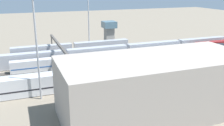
{
  "coord_description": "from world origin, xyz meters",
  "views": [
    {
      "loc": [
        24.85,
        82.08,
        27.31
      ],
      "look_at": [
        -4.05,
        5.62,
        2.5
      ],
      "focal_mm": 41.18,
      "sensor_mm": 36.0,
      "label": 1
    }
  ],
  "objects_px": {
    "train_on_track_4": "(153,57)",
    "signal_gantry": "(60,48)",
    "train_on_track_0": "(73,49)",
    "train_on_track_7": "(81,80)",
    "train_on_track_6": "(144,67)",
    "train_on_track_3": "(138,55)",
    "train_on_track_2": "(127,51)",
    "control_tower": "(109,31)",
    "light_mast_1": "(36,34)",
    "light_mast_0": "(88,7)",
    "maintenance_shed": "(157,86)"
  },
  "relations": [
    {
      "from": "train_on_track_7",
      "to": "light_mast_0",
      "type": "relative_size",
      "value": 3.19
    },
    {
      "from": "signal_gantry",
      "to": "train_on_track_4",
      "type": "bearing_deg",
      "value": 175.72
    },
    {
      "from": "maintenance_shed",
      "to": "control_tower",
      "type": "xyz_separation_m",
      "value": [
        -13.69,
        -67.59,
        0.22
      ]
    },
    {
      "from": "control_tower",
      "to": "train_on_track_6",
      "type": "bearing_deg",
      "value": 84.83
    },
    {
      "from": "light_mast_1",
      "to": "train_on_track_3",
      "type": "bearing_deg",
      "value": -148.94
    },
    {
      "from": "train_on_track_7",
      "to": "train_on_track_4",
      "type": "xyz_separation_m",
      "value": [
        -31.1,
        -15.0,
        -0.52
      ]
    },
    {
      "from": "train_on_track_7",
      "to": "maintenance_shed",
      "type": "distance_m",
      "value": 23.3
    },
    {
      "from": "train_on_track_4",
      "to": "maintenance_shed",
      "type": "bearing_deg",
      "value": 61.36
    },
    {
      "from": "control_tower",
      "to": "train_on_track_4",
      "type": "bearing_deg",
      "value": 98.76
    },
    {
      "from": "signal_gantry",
      "to": "train_on_track_0",
      "type": "bearing_deg",
      "value": -114.36
    },
    {
      "from": "light_mast_1",
      "to": "maintenance_shed",
      "type": "bearing_deg",
      "value": 144.9
    },
    {
      "from": "light_mast_0",
      "to": "control_tower",
      "type": "distance_m",
      "value": 20.36
    },
    {
      "from": "train_on_track_0",
      "to": "train_on_track_4",
      "type": "bearing_deg",
      "value": 141.86
    },
    {
      "from": "signal_gantry",
      "to": "maintenance_shed",
      "type": "height_order",
      "value": "maintenance_shed"
    },
    {
      "from": "light_mast_1",
      "to": "signal_gantry",
      "type": "bearing_deg",
      "value": -112.8
    },
    {
      "from": "train_on_track_3",
      "to": "train_on_track_0",
      "type": "xyz_separation_m",
      "value": [
        21.75,
        -15.0,
        0.54
      ]
    },
    {
      "from": "train_on_track_0",
      "to": "train_on_track_6",
      "type": "bearing_deg",
      "value": 118.75
    },
    {
      "from": "light_mast_0",
      "to": "maintenance_shed",
      "type": "xyz_separation_m",
      "value": [
        0.99,
        57.34,
        -12.4
      ]
    },
    {
      "from": "control_tower",
      "to": "train_on_track_0",
      "type": "bearing_deg",
      "value": 32.88
    },
    {
      "from": "light_mast_1",
      "to": "control_tower",
      "type": "xyz_separation_m",
      "value": [
        -36.94,
        -51.25,
        -9.92
      ]
    },
    {
      "from": "train_on_track_4",
      "to": "train_on_track_2",
      "type": "bearing_deg",
      "value": -57.98
    },
    {
      "from": "train_on_track_4",
      "to": "signal_gantry",
      "type": "xyz_separation_m",
      "value": [
        33.4,
        -2.5,
        5.64
      ]
    },
    {
      "from": "train_on_track_4",
      "to": "train_on_track_6",
      "type": "distance_m",
      "value": 13.46
    },
    {
      "from": "train_on_track_7",
      "to": "train_on_track_3",
      "type": "relative_size",
      "value": 1.06
    },
    {
      "from": "control_tower",
      "to": "maintenance_shed",
      "type": "bearing_deg",
      "value": 78.55
    },
    {
      "from": "train_on_track_7",
      "to": "train_on_track_3",
      "type": "height_order",
      "value": "train_on_track_7"
    },
    {
      "from": "train_on_track_4",
      "to": "maintenance_shed",
      "type": "distance_m",
      "value": 39.46
    },
    {
      "from": "signal_gantry",
      "to": "train_on_track_7",
      "type": "bearing_deg",
      "value": 97.49
    },
    {
      "from": "train_on_track_6",
      "to": "control_tower",
      "type": "relative_size",
      "value": 8.08
    },
    {
      "from": "train_on_track_4",
      "to": "light_mast_1",
      "type": "relative_size",
      "value": 2.58
    },
    {
      "from": "train_on_track_0",
      "to": "maintenance_shed",
      "type": "relative_size",
      "value": 1.13
    },
    {
      "from": "train_on_track_0",
      "to": "train_on_track_4",
      "type": "height_order",
      "value": "train_on_track_0"
    },
    {
      "from": "signal_gantry",
      "to": "maintenance_shed",
      "type": "bearing_deg",
      "value": 111.57
    },
    {
      "from": "train_on_track_6",
      "to": "light_mast_1",
      "type": "height_order",
      "value": "light_mast_1"
    },
    {
      "from": "train_on_track_3",
      "to": "train_on_track_0",
      "type": "distance_m",
      "value": 26.43
    },
    {
      "from": "train_on_track_7",
      "to": "train_on_track_3",
      "type": "bearing_deg",
      "value": -143.85
    },
    {
      "from": "train_on_track_4",
      "to": "train_on_track_6",
      "type": "xyz_separation_m",
      "value": [
        9.02,
        10.0,
        -0.0
      ]
    },
    {
      "from": "train_on_track_0",
      "to": "light_mast_1",
      "type": "relative_size",
      "value": 1.83
    },
    {
      "from": "train_on_track_6",
      "to": "signal_gantry",
      "type": "height_order",
      "value": "signal_gantry"
    },
    {
      "from": "train_on_track_4",
      "to": "train_on_track_7",
      "type": "bearing_deg",
      "value": 25.75
    },
    {
      "from": "train_on_track_6",
      "to": "light_mast_1",
      "type": "relative_size",
      "value": 3.51
    },
    {
      "from": "train_on_track_2",
      "to": "maintenance_shed",
      "type": "height_order",
      "value": "maintenance_shed"
    },
    {
      "from": "train_on_track_4",
      "to": "light_mast_1",
      "type": "bearing_deg",
      "value": 23.27
    },
    {
      "from": "light_mast_1",
      "to": "control_tower",
      "type": "height_order",
      "value": "light_mast_1"
    },
    {
      "from": "train_on_track_2",
      "to": "control_tower",
      "type": "xyz_separation_m",
      "value": [
        -1.14,
        -23.16,
        4.01
      ]
    },
    {
      "from": "train_on_track_3",
      "to": "train_on_track_6",
      "type": "xyz_separation_m",
      "value": [
        5.29,
        15.0,
        0.03
      ]
    },
    {
      "from": "train_on_track_7",
      "to": "control_tower",
      "type": "xyz_separation_m",
      "value": [
        -25.99,
        -48.16,
        4.02
      ]
    },
    {
      "from": "train_on_track_6",
      "to": "maintenance_shed",
      "type": "xyz_separation_m",
      "value": [
        9.78,
        24.43,
        4.33
      ]
    },
    {
      "from": "train_on_track_7",
      "to": "signal_gantry",
      "type": "height_order",
      "value": "signal_gantry"
    },
    {
      "from": "train_on_track_7",
      "to": "light_mast_0",
      "type": "xyz_separation_m",
      "value": [
        -13.29,
        -37.91,
        16.21
      ]
    }
  ]
}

